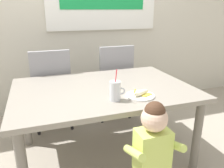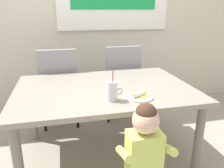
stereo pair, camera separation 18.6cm
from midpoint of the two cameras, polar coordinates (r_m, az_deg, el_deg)
ground_plane at (r=2.33m, az=0.58°, el=-17.58°), size 24.00×24.00×0.00m
back_wall at (r=3.18m, az=-5.17°, el=19.88°), size 6.40×0.17×2.90m
dining_table at (r=2.02m, az=0.64°, el=-2.93°), size 1.55×1.07×0.71m
dining_chair_left at (r=2.68m, az=-11.47°, el=0.09°), size 0.44×0.45×0.96m
dining_chair_right at (r=2.84m, az=4.21°, el=1.48°), size 0.44×0.44×0.96m
toddler_standing at (r=1.52m, az=11.85°, el=-15.83°), size 0.33×0.24×0.84m
milk_cup at (r=1.68m, az=3.13°, el=-2.12°), size 0.13×0.08×0.25m
snack_plate at (r=1.78m, az=9.76°, el=-3.26°), size 0.23×0.23×0.01m
peeled_banana at (r=1.77m, az=10.07°, el=-2.54°), size 0.18×0.13×0.07m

